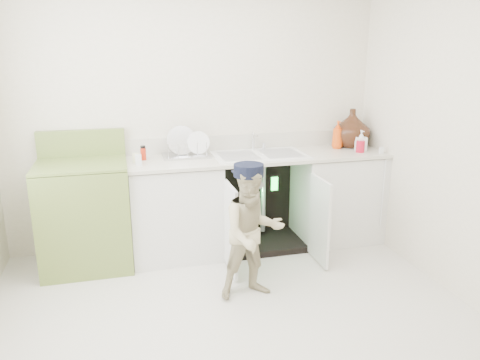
# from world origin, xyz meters

# --- Properties ---
(ground) EXTENTS (3.50, 3.50, 0.00)m
(ground) POSITION_xyz_m (0.00, 0.00, 0.00)
(ground) COLOR beige
(ground) RESTS_ON ground
(room_shell) EXTENTS (6.00, 5.50, 1.26)m
(room_shell) POSITION_xyz_m (0.00, 0.00, 1.25)
(room_shell) COLOR silver
(room_shell) RESTS_ON ground
(counter_run) EXTENTS (2.44, 1.02, 1.28)m
(counter_run) POSITION_xyz_m (0.60, 1.21, 0.49)
(counter_run) COLOR white
(counter_run) RESTS_ON ground
(avocado_stove) EXTENTS (0.75, 0.65, 1.16)m
(avocado_stove) POSITION_xyz_m (-1.03, 1.18, 0.48)
(avocado_stove) COLOR olive
(avocado_stove) RESTS_ON ground
(repair_worker) EXTENTS (0.66, 0.79, 1.05)m
(repair_worker) POSITION_xyz_m (0.22, 0.30, 0.53)
(repair_worker) COLOR #BBB286
(repair_worker) RESTS_ON ground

